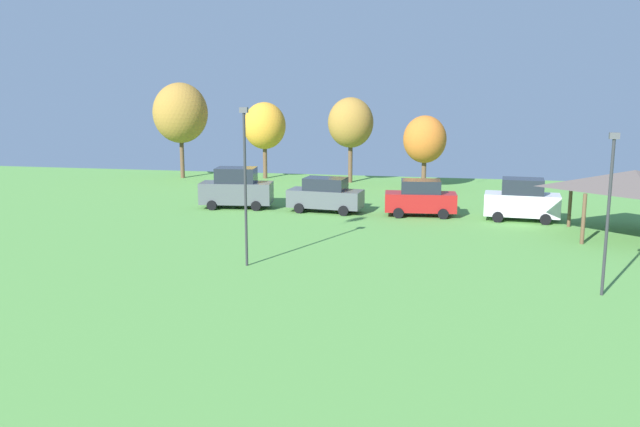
# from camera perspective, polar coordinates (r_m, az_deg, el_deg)

# --- Properties ---
(parked_car_leftmost) EXTENTS (4.86, 2.49, 2.68)m
(parked_car_leftmost) POSITION_cam_1_polar(r_m,az_deg,el_deg) (44.79, -7.06, 2.11)
(parked_car_leftmost) COLOR #4C5156
(parked_car_leftmost) RESTS_ON ground
(parked_car_second_from_left) EXTENTS (4.86, 2.42, 2.21)m
(parked_car_second_from_left) POSITION_cam_1_polar(r_m,az_deg,el_deg) (43.07, 0.46, 1.57)
(parked_car_second_from_left) COLOR #4C5156
(parked_car_second_from_left) RESTS_ON ground
(parked_car_third_from_left) EXTENTS (4.48, 2.29, 2.25)m
(parked_car_third_from_left) POSITION_cam_1_polar(r_m,az_deg,el_deg) (42.20, 8.46, 1.29)
(parked_car_third_from_left) COLOR maroon
(parked_car_third_from_left) RESTS_ON ground
(parked_car_rightmost_in_row) EXTENTS (4.45, 2.32, 2.53)m
(parked_car_rightmost_in_row) POSITION_cam_1_polar(r_m,az_deg,el_deg) (42.07, 16.65, 1.09)
(parked_car_rightmost_in_row) COLOR silver
(parked_car_rightmost_in_row) RESTS_ON ground
(park_pavilion) EXTENTS (7.20, 5.67, 3.60)m
(park_pavilion) POSITION_cam_1_polar(r_m,az_deg,el_deg) (39.26, 24.96, 2.59)
(park_pavilion) COLOR brown
(park_pavilion) RESTS_ON ground
(light_post_1) EXTENTS (0.36, 0.20, 6.27)m
(light_post_1) POSITION_cam_1_polar(r_m,az_deg,el_deg) (27.74, 23.15, 0.64)
(light_post_1) COLOR #2D2D33
(light_post_1) RESTS_ON ground
(light_post_2) EXTENTS (0.36, 0.20, 7.05)m
(light_post_2) POSITION_cam_1_polar(r_m,az_deg,el_deg) (29.92, -6.32, 2.91)
(light_post_2) COLOR #2D2D33
(light_post_2) RESTS_ON ground
(treeline_tree_0) EXTENTS (4.68, 4.68, 8.19)m
(treeline_tree_0) POSITION_cam_1_polar(r_m,az_deg,el_deg) (59.89, -11.68, 8.28)
(treeline_tree_0) COLOR brown
(treeline_tree_0) RESTS_ON ground
(treeline_tree_1) EXTENTS (3.64, 3.64, 6.54)m
(treeline_tree_1) POSITION_cam_1_polar(r_m,az_deg,el_deg) (58.63, -4.69, 7.36)
(treeline_tree_1) COLOR brown
(treeline_tree_1) RESTS_ON ground
(treeline_tree_2) EXTENTS (3.74, 3.74, 7.00)m
(treeline_tree_2) POSITION_cam_1_polar(r_m,az_deg,el_deg) (55.99, 2.60, 7.63)
(treeline_tree_2) COLOR brown
(treeline_tree_2) RESTS_ON ground
(treeline_tree_3) EXTENTS (3.35, 3.35, 5.67)m
(treeline_tree_3) POSITION_cam_1_polar(r_m,az_deg,el_deg) (53.47, 8.81, 6.17)
(treeline_tree_3) COLOR brown
(treeline_tree_3) RESTS_ON ground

